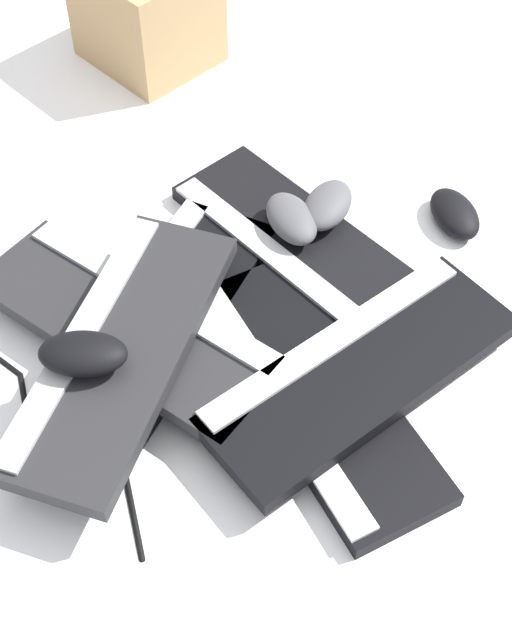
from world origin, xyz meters
name	(u,v)px	position (x,y,z in m)	size (l,w,h in m)	color
ground_plane	(296,354)	(0.00, 0.00, 0.00)	(3.20, 3.20, 0.00)	white
keyboard_0	(302,246)	(0.17, 0.10, 0.01)	(0.25, 0.46, 0.03)	black
keyboard_1	(162,317)	(-0.06, 0.18, 0.01)	(0.46, 0.22, 0.03)	black
keyboard_2	(314,391)	(-0.05, -0.06, 0.01)	(0.34, 0.46, 0.03)	black
keyboard_3	(361,371)	(0.00, -0.10, 0.04)	(0.46, 0.27, 0.03)	black
keyboard_4	(127,325)	(-0.12, 0.20, 0.04)	(0.16, 0.44, 0.03)	#232326
keyboard_5	(122,349)	(-0.17, 0.16, 0.07)	(0.46, 0.27, 0.03)	#232326
mouse_0	(455,214)	(0.35, -0.06, 0.02)	(0.11, 0.07, 0.04)	black
mouse_1	(327,205)	(0.23, 0.09, 0.05)	(0.11, 0.07, 0.04)	#4C4C51
mouse_2	(83,354)	(-0.22, 0.17, 0.11)	(0.11, 0.07, 0.04)	black
mouse_3	(291,219)	(0.17, 0.12, 0.05)	(0.11, 0.07, 0.04)	#4C4C51
cable_0	(3,409)	(-0.29, 0.26, 0.00)	(0.15, 0.54, 0.01)	black
cardboard_box	(147,10)	(0.43, 0.60, 0.09)	(0.21, 0.19, 0.19)	tan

